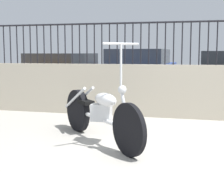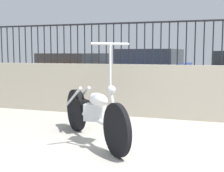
# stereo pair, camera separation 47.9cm
# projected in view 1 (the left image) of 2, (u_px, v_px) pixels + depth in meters

# --- Properties ---
(ground_plane) EXTENTS (40.00, 40.00, 0.00)m
(ground_plane) POSITION_uv_depth(u_px,v_px,m) (183.00, 157.00, 3.81)
(ground_plane) COLOR #ADA89E
(low_wall) EXTENTS (10.83, 0.18, 1.04)m
(low_wall) POSITION_uv_depth(u_px,v_px,m) (185.00, 92.00, 6.04)
(low_wall) COLOR #B2A893
(low_wall) RESTS_ON ground_plane
(fence_railing) EXTENTS (10.83, 0.04, 0.83)m
(fence_railing) POSITION_uv_depth(u_px,v_px,m) (186.00, 37.00, 5.93)
(fence_railing) COLOR black
(fence_railing) RESTS_ON low_wall
(motorcycle_white) EXTENTS (1.58, 1.61, 1.41)m
(motorcycle_white) POSITION_uv_depth(u_px,v_px,m) (96.00, 112.00, 4.53)
(motorcycle_white) COLOR black
(motorcycle_white) RESTS_ON ground_plane
(car_orange) EXTENTS (2.19, 4.12, 1.25)m
(car_orange) POSITION_uv_depth(u_px,v_px,m) (65.00, 73.00, 9.67)
(car_orange) COLOR black
(car_orange) RESTS_ON ground_plane
(car_blue) EXTENTS (2.02, 4.09, 1.37)m
(car_blue) POSITION_uv_depth(u_px,v_px,m) (140.00, 72.00, 9.36)
(car_blue) COLOR black
(car_blue) RESTS_ON ground_plane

